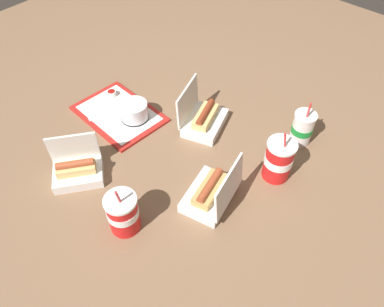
{
  "coord_description": "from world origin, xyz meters",
  "views": [
    {
      "loc": [
        0.66,
        -0.7,
        1.08
      ],
      "look_at": [
        0.04,
        0.0,
        0.05
      ],
      "focal_mm": 35.0,
      "sensor_mm": 36.0,
      "label": 1
    }
  ],
  "objects_px": {
    "plastic_fork": "(129,103)",
    "food_tray": "(119,114)",
    "soda_cup_front": "(302,128)",
    "soda_cup_right": "(279,160)",
    "clamshell_hotdog_right": "(212,193)",
    "ketchup_cup": "(112,93)",
    "cake_container": "(134,111)",
    "clamshell_hotdog_left": "(77,169)",
    "clamshell_hotdog_center": "(203,118)",
    "soda_cup_back": "(123,213)"
  },
  "relations": [
    {
      "from": "cake_container",
      "to": "clamshell_hotdog_left",
      "type": "height_order",
      "value": "clamshell_hotdog_left"
    },
    {
      "from": "cake_container",
      "to": "clamshell_hotdog_center",
      "type": "bearing_deg",
      "value": 34.46
    },
    {
      "from": "soda_cup_front",
      "to": "ketchup_cup",
      "type": "bearing_deg",
      "value": -157.17
    },
    {
      "from": "clamshell_hotdog_right",
      "to": "clamshell_hotdog_center",
      "type": "height_order",
      "value": "same"
    },
    {
      "from": "food_tray",
      "to": "soda_cup_back",
      "type": "relative_size",
      "value": 1.84
    },
    {
      "from": "food_tray",
      "to": "soda_cup_front",
      "type": "bearing_deg",
      "value": 29.97
    },
    {
      "from": "ketchup_cup",
      "to": "soda_cup_back",
      "type": "height_order",
      "value": "soda_cup_back"
    },
    {
      "from": "clamshell_hotdog_left",
      "to": "soda_cup_back",
      "type": "relative_size",
      "value": 1.05
    },
    {
      "from": "cake_container",
      "to": "ketchup_cup",
      "type": "xyz_separation_m",
      "value": [
        -0.19,
        0.03,
        -0.02
      ]
    },
    {
      "from": "plastic_fork",
      "to": "soda_cup_right",
      "type": "relative_size",
      "value": 0.49
    },
    {
      "from": "ketchup_cup",
      "to": "clamshell_hotdog_center",
      "type": "height_order",
      "value": "clamshell_hotdog_center"
    },
    {
      "from": "soda_cup_front",
      "to": "soda_cup_back",
      "type": "height_order",
      "value": "soda_cup_back"
    },
    {
      "from": "plastic_fork",
      "to": "clamshell_hotdog_right",
      "type": "xyz_separation_m",
      "value": [
        0.59,
        -0.15,
        0.03
      ]
    },
    {
      "from": "clamshell_hotdog_right",
      "to": "soda_cup_back",
      "type": "height_order",
      "value": "soda_cup_back"
    },
    {
      "from": "clamshell_hotdog_right",
      "to": "soda_cup_right",
      "type": "bearing_deg",
      "value": 67.06
    },
    {
      "from": "plastic_fork",
      "to": "clamshell_hotdog_left",
      "type": "xyz_separation_m",
      "value": [
        0.16,
        -0.39,
        0.03
      ]
    },
    {
      "from": "ketchup_cup",
      "to": "clamshell_hotdog_right",
      "type": "xyz_separation_m",
      "value": [
        0.69,
        -0.13,
        0.01
      ]
    },
    {
      "from": "cake_container",
      "to": "clamshell_hotdog_center",
      "type": "height_order",
      "value": "clamshell_hotdog_center"
    },
    {
      "from": "clamshell_hotdog_left",
      "to": "cake_container",
      "type": "bearing_deg",
      "value": 101.81
    },
    {
      "from": "food_tray",
      "to": "clamshell_hotdog_right",
      "type": "bearing_deg",
      "value": -7.61
    },
    {
      "from": "clamshell_hotdog_center",
      "to": "clamshell_hotdog_left",
      "type": "relative_size",
      "value": 1.07
    },
    {
      "from": "food_tray",
      "to": "cake_container",
      "type": "distance_m",
      "value": 0.09
    },
    {
      "from": "clamshell_hotdog_center",
      "to": "food_tray",
      "type": "bearing_deg",
      "value": -148.97
    },
    {
      "from": "soda_cup_front",
      "to": "clamshell_hotdog_center",
      "type": "bearing_deg",
      "value": -151.01
    },
    {
      "from": "soda_cup_right",
      "to": "ketchup_cup",
      "type": "bearing_deg",
      "value": -172.03
    },
    {
      "from": "soda_cup_front",
      "to": "clamshell_hotdog_left",
      "type": "bearing_deg",
      "value": -126.08
    },
    {
      "from": "clamshell_hotdog_center",
      "to": "soda_cup_front",
      "type": "height_order",
      "value": "soda_cup_front"
    },
    {
      "from": "clamshell_hotdog_right",
      "to": "soda_cup_front",
      "type": "bearing_deg",
      "value": 80.24
    },
    {
      "from": "clamshell_hotdog_right",
      "to": "soda_cup_front",
      "type": "relative_size",
      "value": 1.14
    },
    {
      "from": "clamshell_hotdog_right",
      "to": "clamshell_hotdog_left",
      "type": "relative_size",
      "value": 1.04
    },
    {
      "from": "cake_container",
      "to": "ketchup_cup",
      "type": "bearing_deg",
      "value": 170.59
    },
    {
      "from": "food_tray",
      "to": "clamshell_hotdog_right",
      "type": "relative_size",
      "value": 1.69
    },
    {
      "from": "cake_container",
      "to": "clamshell_hotdog_left",
      "type": "relative_size",
      "value": 0.54
    },
    {
      "from": "plastic_fork",
      "to": "food_tray",
      "type": "bearing_deg",
      "value": -65.54
    },
    {
      "from": "ketchup_cup",
      "to": "clamshell_hotdog_left",
      "type": "distance_m",
      "value": 0.46
    },
    {
      "from": "soda_cup_back",
      "to": "plastic_fork",
      "type": "bearing_deg",
      "value": 137.16
    },
    {
      "from": "cake_container",
      "to": "soda_cup_front",
      "type": "distance_m",
      "value": 0.68
    },
    {
      "from": "food_tray",
      "to": "soda_cup_front",
      "type": "distance_m",
      "value": 0.76
    },
    {
      "from": "food_tray",
      "to": "soda_cup_back",
      "type": "bearing_deg",
      "value": -38.56
    },
    {
      "from": "soda_cup_back",
      "to": "soda_cup_right",
      "type": "bearing_deg",
      "value": 64.12
    },
    {
      "from": "soda_cup_front",
      "to": "plastic_fork",
      "type": "bearing_deg",
      "value": -155.38
    },
    {
      "from": "ketchup_cup",
      "to": "soda_cup_right",
      "type": "height_order",
      "value": "soda_cup_right"
    },
    {
      "from": "plastic_fork",
      "to": "ketchup_cup",
      "type": "bearing_deg",
      "value": -159.14
    },
    {
      "from": "clamshell_hotdog_center",
      "to": "soda_cup_right",
      "type": "bearing_deg",
      "value": -3.21
    },
    {
      "from": "soda_cup_front",
      "to": "soda_cup_right",
      "type": "bearing_deg",
      "value": -83.28
    },
    {
      "from": "clamshell_hotdog_right",
      "to": "cake_container",
      "type": "bearing_deg",
      "value": 168.44
    },
    {
      "from": "food_tray",
      "to": "clamshell_hotdog_right",
      "type": "height_order",
      "value": "clamshell_hotdog_right"
    },
    {
      "from": "food_tray",
      "to": "soda_cup_right",
      "type": "distance_m",
      "value": 0.71
    },
    {
      "from": "clamshell_hotdog_left",
      "to": "soda_cup_back",
      "type": "bearing_deg",
      "value": -5.14
    },
    {
      "from": "plastic_fork",
      "to": "clamshell_hotdog_right",
      "type": "distance_m",
      "value": 0.61
    }
  ]
}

